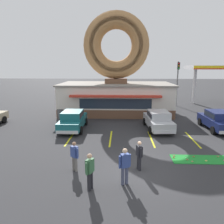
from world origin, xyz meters
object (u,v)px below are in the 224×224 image
Objects in this scene: pedestrian_hooded_kid at (90,170)px; trash_bin at (60,114)px; car_silver at (158,119)px; pedestrian_clipboard_woman at (125,165)px; pedestrian_leather_jacket_man at (75,155)px; traffic_light_pole at (178,78)px; pedestrian_blue_sweater_man at (139,154)px; golf_ball at (186,158)px; car_navy at (218,120)px; car_teal at (73,119)px.

pedestrian_hooded_kid is 1.70× the size of trash_bin.
car_silver is 2.70× the size of pedestrian_clipboard_woman.
pedestrian_leather_jacket_man is 0.27× the size of traffic_light_pole.
pedestrian_blue_sweater_man is 1.67m from pedestrian_clipboard_woman.
golf_ball is 5.98m from car_silver.
traffic_light_pole reaches higher than car_navy.
car_teal is at bearing 125.11° from pedestrian_blue_sweater_man.
pedestrian_leather_jacket_man is (-3.29, -0.27, 0.01)m from pedestrian_blue_sweater_man.
car_silver is (-4.95, -0.13, 0.00)m from car_navy.
pedestrian_clipboard_woman is at bearing -140.53° from golf_ball.
pedestrian_leather_jacket_man is (-1.02, 1.69, -0.07)m from pedestrian_hooded_kid.
car_navy and car_teal have the same top height.
pedestrian_hooded_kid is at bearing -69.38° from trash_bin.
golf_ball is at bearing -125.57° from car_navy.
trash_bin is 0.17× the size of traffic_light_pole.
traffic_light_pole is (9.74, 18.88, 2.86)m from pedestrian_leather_jacket_man.
trash_bin is (-7.12, 10.93, -0.35)m from pedestrian_blue_sweater_man.
golf_ball is 13.72m from trash_bin.
car_silver is 7.17m from car_teal.
car_teal is 8.65m from pedestrian_blue_sweater_man.
car_teal is at bearing 106.68° from pedestrian_hooded_kid.
car_silver is (-0.65, 5.89, 0.82)m from golf_ball.
golf_ball is at bearing -35.60° from car_teal.
pedestrian_hooded_kid reaches higher than car_silver.
pedestrian_leather_jacket_man reaches higher than pedestrian_blue_sweater_man.
golf_ball is 0.03× the size of pedestrian_hooded_kid.
golf_ball is 0.01× the size of car_teal.
traffic_light_pole is at bearing 67.03° from pedestrian_hooded_kid.
pedestrian_clipboard_woman is at bearing -63.80° from car_teal.
pedestrian_hooded_kid is (-5.10, -3.45, 0.87)m from golf_ball.
pedestrian_leather_jacket_man is 0.90× the size of pedestrian_clipboard_woman.
trash_bin is at bearing 166.51° from car_navy.
pedestrian_blue_sweater_man reaches higher than trash_bin.
car_navy is 1.00× the size of car_teal.
car_teal is 2.76× the size of pedestrian_hooded_kid.
car_silver is 3.02× the size of pedestrian_blue_sweater_man.
golf_ball is 0.04× the size of trash_bin.
pedestrian_blue_sweater_man is 3.00m from pedestrian_hooded_kid.
pedestrian_hooded_kid reaches higher than golf_ball.
car_teal is 4.42m from trash_bin.
pedestrian_clipboard_woman is at bearing -109.77° from traffic_light_pole.
pedestrian_clipboard_woman is (-0.77, -1.47, 0.12)m from pedestrian_blue_sweater_man.
pedestrian_clipboard_woman reaches higher than car_navy.
car_navy is at bearing 46.46° from pedestrian_blue_sweater_man.
car_navy is 0.79× the size of traffic_light_pole.
car_teal is 2.65× the size of pedestrian_clipboard_woman.
car_navy is 14.66m from trash_bin.
car_navy is 13.35m from pedestrian_hooded_kid.
car_navy is at bearing 2.04° from car_teal.
pedestrian_leather_jacket_man is at bearing -143.28° from car_navy.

